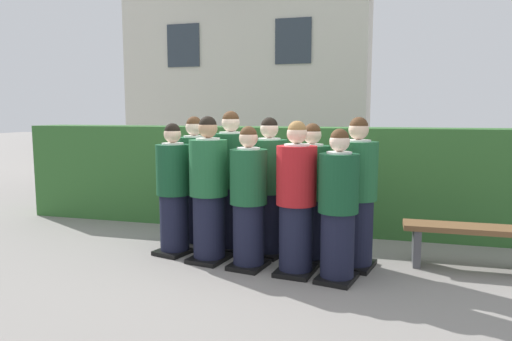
% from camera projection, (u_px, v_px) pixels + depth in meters
% --- Properties ---
extents(ground_plane, '(60.00, 60.00, 0.00)m').
position_uv_depth(ground_plane, '(250.00, 266.00, 5.15)').
color(ground_plane, gray).
extents(student_front_row_0, '(0.47, 0.53, 1.58)m').
position_uv_depth(student_front_row_0, '(174.00, 192.00, 5.55)').
color(student_front_row_0, black).
rests_on(student_front_row_0, ground).
extents(student_front_row_1, '(0.47, 0.54, 1.67)m').
position_uv_depth(student_front_row_1, '(209.00, 193.00, 5.27)').
color(student_front_row_1, black).
rests_on(student_front_row_1, ground).
extents(student_front_row_2, '(0.43, 0.50, 1.56)m').
position_uv_depth(student_front_row_2, '(249.00, 201.00, 5.03)').
color(student_front_row_2, black).
rests_on(student_front_row_2, ground).
extents(student_in_red_blazer, '(0.43, 0.54, 1.62)m').
position_uv_depth(student_in_red_blazer, '(296.00, 202.00, 4.84)').
color(student_in_red_blazer, black).
rests_on(student_in_red_blazer, ground).
extents(student_front_row_4, '(0.44, 0.51, 1.55)m').
position_uv_depth(student_front_row_4, '(338.00, 210.00, 4.63)').
color(student_front_row_4, black).
rests_on(student_front_row_4, ground).
extents(student_rear_row_0, '(0.49, 0.55, 1.66)m').
position_uv_depth(student_rear_row_0, '(195.00, 184.00, 5.96)').
color(student_rear_row_0, black).
rests_on(student_rear_row_0, ground).
extents(student_rear_row_1, '(0.46, 0.57, 1.72)m').
position_uv_depth(student_rear_row_1, '(231.00, 184.00, 5.72)').
color(student_rear_row_1, black).
rests_on(student_rear_row_1, ground).
extents(student_rear_row_2, '(0.49, 0.56, 1.65)m').
position_uv_depth(student_rear_row_2, '(269.00, 190.00, 5.50)').
color(student_rear_row_2, black).
rests_on(student_rear_row_2, ground).
extents(student_rear_row_3, '(0.46, 0.52, 1.59)m').
position_uv_depth(student_rear_row_3, '(311.00, 196.00, 5.27)').
color(student_rear_row_3, black).
rests_on(student_rear_row_3, ground).
extents(student_rear_row_4, '(0.48, 0.55, 1.66)m').
position_uv_depth(student_rear_row_4, '(357.00, 197.00, 5.03)').
color(student_rear_row_4, black).
rests_on(student_rear_row_4, ground).
extents(hedge, '(8.32, 0.70, 1.49)m').
position_uv_depth(hedge, '(285.00, 177.00, 6.86)').
color(hedge, '#33662D').
rests_on(hedge, ground).
extents(school_building_main, '(6.89, 3.86, 7.52)m').
position_uv_depth(school_building_main, '(256.00, 38.00, 13.42)').
color(school_building_main, beige).
rests_on(school_building_main, ground).
extents(wooden_bench, '(1.40, 0.36, 0.48)m').
position_uv_depth(wooden_bench, '(470.00, 237.00, 5.04)').
color(wooden_bench, brown).
rests_on(wooden_bench, ground).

